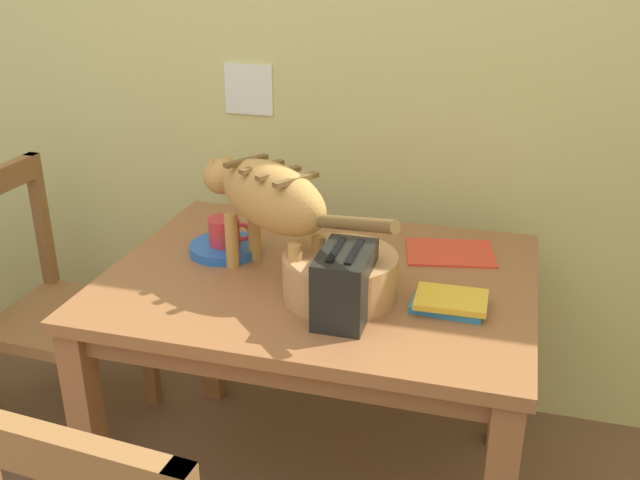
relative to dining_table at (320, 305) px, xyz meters
The scene contains 10 objects.
wall_rear 0.88m from the dining_table, 94.59° to the left, with size 4.80×0.11×2.50m.
dining_table is the anchor object (origin of this frame).
cat 0.35m from the dining_table, 156.82° to the right, with size 0.61×0.42×0.32m.
saucer_bowl 0.33m from the dining_table, 168.09° to the left, with size 0.21×0.21×0.03m, color blue.
coffee_mug 0.35m from the dining_table, 167.97° to the left, with size 0.13×0.09×0.08m.
magazine 0.41m from the dining_table, 35.14° to the left, with size 0.25×0.19×0.01m, color red.
book_stack 0.39m from the dining_table, 15.59° to the right, with size 0.19×0.14×0.04m.
wicker_basket 0.21m from the dining_table, 53.38° to the right, with size 0.29×0.29×0.12m.
toaster 0.30m from the dining_table, 60.05° to the right, with size 0.12×0.20×0.18m.
wooden_chair_near 0.98m from the dining_table, behind, with size 0.44×0.44×0.92m.
Camera 1 is at (0.53, -0.36, 1.61)m, focal length 40.36 mm.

